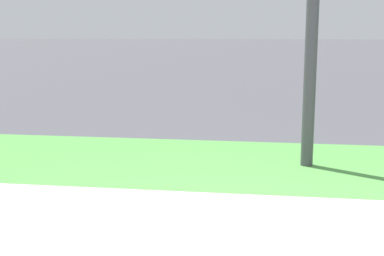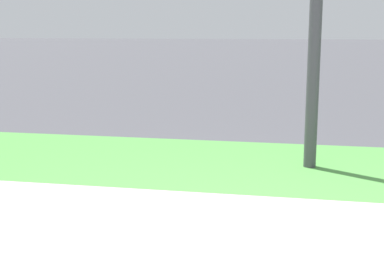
% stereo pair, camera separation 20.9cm
% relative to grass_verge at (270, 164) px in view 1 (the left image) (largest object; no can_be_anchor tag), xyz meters
% --- Properties ---
extents(grass_verge, '(18.00, 1.92, 0.01)m').
position_rel_grass_verge_xyz_m(grass_verge, '(0.00, 0.00, 0.00)').
color(grass_verge, '#47893D').
rests_on(grass_verge, ground).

